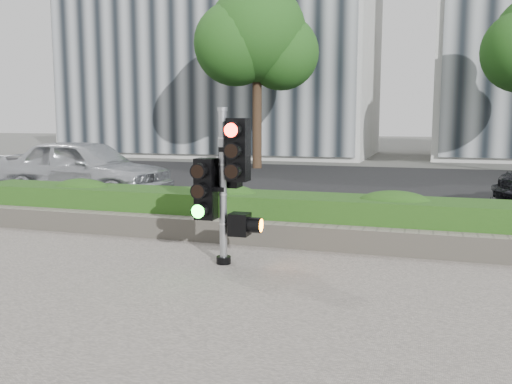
# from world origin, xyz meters

# --- Properties ---
(ground) EXTENTS (120.00, 120.00, 0.00)m
(ground) POSITION_xyz_m (0.00, 0.00, 0.00)
(ground) COLOR #51514C
(ground) RESTS_ON ground
(sidewalk) EXTENTS (16.00, 11.00, 0.03)m
(sidewalk) POSITION_xyz_m (0.00, -2.50, 0.01)
(sidewalk) COLOR #9E9389
(sidewalk) RESTS_ON ground
(road) EXTENTS (60.00, 13.00, 0.02)m
(road) POSITION_xyz_m (0.00, 10.00, 0.01)
(road) COLOR black
(road) RESTS_ON ground
(curb) EXTENTS (60.00, 0.25, 0.12)m
(curb) POSITION_xyz_m (0.00, 3.15, 0.06)
(curb) COLOR gray
(curb) RESTS_ON ground
(stone_wall) EXTENTS (12.00, 0.32, 0.34)m
(stone_wall) POSITION_xyz_m (0.00, 1.90, 0.20)
(stone_wall) COLOR gray
(stone_wall) RESTS_ON sidewalk
(hedge) EXTENTS (12.00, 1.00, 0.68)m
(hedge) POSITION_xyz_m (0.00, 2.55, 0.37)
(hedge) COLOR #478027
(hedge) RESTS_ON sidewalk
(building_left) EXTENTS (16.00, 9.00, 15.00)m
(building_left) POSITION_xyz_m (-9.00, 23.00, 7.50)
(building_left) COLOR #B7B7B2
(building_left) RESTS_ON ground
(tree_left) EXTENTS (4.61, 4.03, 7.34)m
(tree_left) POSITION_xyz_m (-4.52, 14.56, 5.04)
(tree_left) COLOR black
(tree_left) RESTS_ON ground
(traffic_signal) EXTENTS (0.70, 0.51, 2.02)m
(traffic_signal) POSITION_xyz_m (-0.51, 0.73, 1.15)
(traffic_signal) COLOR black
(traffic_signal) RESTS_ON sidewalk
(car_silver) EXTENTS (4.39, 2.05, 1.45)m
(car_silver) POSITION_xyz_m (-5.80, 5.18, 0.75)
(car_silver) COLOR silver
(car_silver) RESTS_ON road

